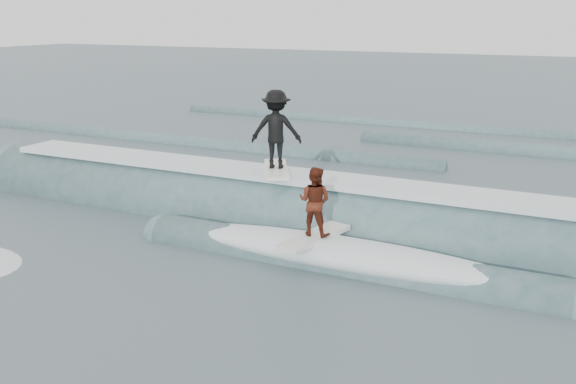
% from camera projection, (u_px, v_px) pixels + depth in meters
% --- Properties ---
extents(ground, '(160.00, 160.00, 0.00)m').
position_uv_depth(ground, '(133.00, 344.00, 10.28)').
color(ground, '#384A51').
rests_on(ground, ground).
extents(breaking_wave, '(21.81, 4.00, 2.44)m').
position_uv_depth(breaking_wave, '(309.00, 227.00, 15.77)').
color(breaking_wave, '#385E5D').
rests_on(breaking_wave, ground).
extents(surfer_black, '(1.45, 2.01, 2.04)m').
position_uv_depth(surfer_black, '(276.00, 132.00, 15.82)').
color(surfer_black, white).
rests_on(surfer_black, ground).
extents(surfer_red, '(0.97, 2.07, 1.57)m').
position_uv_depth(surfer_red, '(314.00, 207.00, 13.36)').
color(surfer_red, white).
rests_on(surfer_red, ground).
extents(whitewater, '(17.16, 4.91, 0.10)m').
position_uv_depth(whitewater, '(133.00, 347.00, 10.20)').
color(whitewater, white).
rests_on(whitewater, ground).
extents(far_swells, '(39.68, 8.65, 0.80)m').
position_uv_depth(far_swells, '(419.00, 146.00, 25.57)').
color(far_swells, '#385E5D').
rests_on(far_swells, ground).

